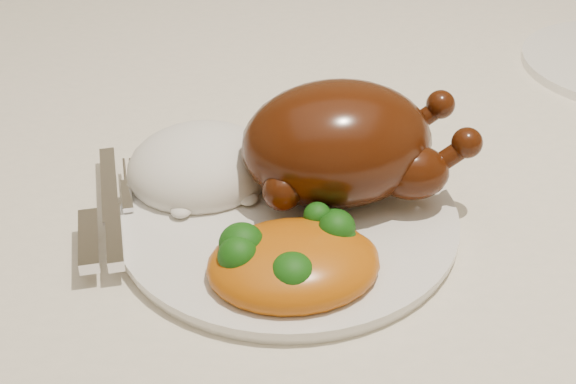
{
  "coord_description": "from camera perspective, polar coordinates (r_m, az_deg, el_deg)",
  "views": [
    {
      "loc": [
        -0.09,
        -0.59,
        1.15
      ],
      "look_at": [
        -0.09,
        -0.09,
        0.8
      ],
      "focal_mm": 50.0,
      "sensor_mm": 36.0,
      "label": 1
    }
  ],
  "objects": [
    {
      "name": "rice_mound",
      "position": [
        0.66,
        -6.2,
        1.76
      ],
      "size": [
        0.15,
        0.14,
        0.06
      ],
      "rotation": [
        0.0,
        0.0,
        0.32
      ],
      "color": "white",
      "rests_on": "dinner_plate"
    },
    {
      "name": "dining_table",
      "position": [
        0.77,
        6.89,
        -4.29
      ],
      "size": [
        1.6,
        0.9,
        0.76
      ],
      "color": "brown",
      "rests_on": "floor"
    },
    {
      "name": "tablecloth",
      "position": [
        0.72,
        7.29,
        0.2
      ],
      "size": [
        1.73,
        1.03,
        0.18
      ],
      "color": "beige",
      "rests_on": "dining_table"
    },
    {
      "name": "cutlery",
      "position": [
        0.62,
        -12.75,
        -1.94
      ],
      "size": [
        0.05,
        0.16,
        0.01
      ],
      "rotation": [
        0.0,
        0.0,
        0.22
      ],
      "color": "silver",
      "rests_on": "dinner_plate"
    },
    {
      "name": "roast_chicken",
      "position": [
        0.62,
        3.9,
        3.5
      ],
      "size": [
        0.19,
        0.14,
        0.1
      ],
      "rotation": [
        0.0,
        0.0,
        0.18
      ],
      "color": "#451907",
      "rests_on": "dinner_plate"
    },
    {
      "name": "dinner_plate",
      "position": [
        0.62,
        -0.0,
        -1.92
      ],
      "size": [
        0.29,
        0.29,
        0.01
      ],
      "primitive_type": "cylinder",
      "rotation": [
        0.0,
        0.0,
        0.11
      ],
      "color": "white",
      "rests_on": "tablecloth"
    },
    {
      "name": "mac_and_cheese",
      "position": [
        0.56,
        0.78,
        -4.88
      ],
      "size": [
        0.14,
        0.11,
        0.05
      ],
      "rotation": [
        0.0,
        0.0,
        0.15
      ],
      "color": "#B55F0B",
      "rests_on": "dinner_plate"
    }
  ]
}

